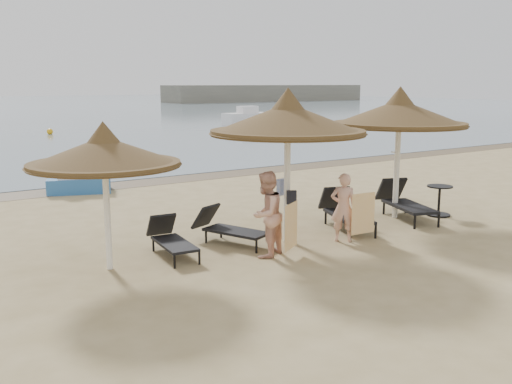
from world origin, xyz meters
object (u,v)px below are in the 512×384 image
Objects in this scene: palapa_center at (288,120)px; side_table at (439,202)px; person_left at (266,208)px; pedal_boat at (79,182)px; lounger_near_left at (227,227)px; lounger_near_right at (344,211)px; palapa_left at (104,152)px; palapa_right at (399,114)px; lounger_far_right at (404,201)px; lounger_far_left at (171,238)px; person_right at (343,202)px.

palapa_center is 5.22m from side_table.
person_left reaches higher than pedal_boat.
lounger_near_right is (2.99, -0.39, 0.05)m from lounger_near_left.
palapa_right reaches higher than palapa_left.
side_table is 5.75m from person_left.
lounger_near_right is at bearing -29.12° from lounger_near_left.
pedal_boat reaches higher than lounger_near_left.
palapa_right is 2.85m from lounger_near_right.
palapa_right is (3.61, 0.23, 0.01)m from palapa_center.
palapa_left is at bearing -161.81° from lounger_far_right.
side_table is at bearing -31.36° from pedal_boat.
lounger_far_right is 1.02× the size of pedal_boat.
person_left is (1.51, -1.16, 0.65)m from lounger_far_left.
person_right reaches higher than side_table.
palapa_center is at bearing 5.34° from person_right.
palapa_center is at bearing -154.42° from lounger_near_right.
side_table is (2.87, -0.45, -0.03)m from lounger_near_right.
lounger_near_right reaches higher than lounger_far_left.
person_right reaches higher than lounger_far_right.
palapa_center is 3.43m from lounger_far_left.
lounger_far_left is 0.98× the size of person_right.
lounger_near_left is at bearing -167.44° from lounger_near_right.
palapa_left is 8.75m from side_table.
lounger_far_right is at bearing -1.48° from palapa_left.
pedal_boat is at bearing 128.68° from side_table.
lounger_far_left is 4.36m from lounger_near_right.
lounger_near_left is 0.85× the size of pedal_boat.
palapa_right is 1.59× the size of lounger_near_right.
palapa_center is 1.50× the size of lounger_far_right.
palapa_center is 2.12m from person_right.
lounger_near_right is at bearing -93.19° from person_right.
pedal_boat is at bearing 92.12° from lounger_far_left.
palapa_left is 7.48m from palapa_right.
person_right is (3.50, -1.20, 0.54)m from lounger_far_left.
palapa_left is 1.58× the size of person_right.
palapa_right is at bearing -0.50° from palapa_left.
lounger_near_left is at bearing 10.12° from person_right.
palapa_right is 9.99m from pedal_boat.
lounger_far_left is 0.81× the size of lounger_near_right.
palapa_left is at bearing 176.27° from side_table.
person_left is (-4.78, -0.76, 0.56)m from lounger_far_right.
palapa_left is 8.27m from pedal_boat.
side_table is at bearing -0.35° from lounger_far_left.
lounger_far_left is 0.79× the size of pedal_boat.
person_right is at bearing -52.32° from lounger_near_left.
lounger_far_right is (4.94, -0.48, 0.07)m from lounger_near_left.
palapa_left is at bearing 29.15° from person_right.
palapa_center reaches higher than person_left.
palapa_center reaches higher than lounger_near_left.
palapa_right is at bearing 3.16° from lounger_far_left.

